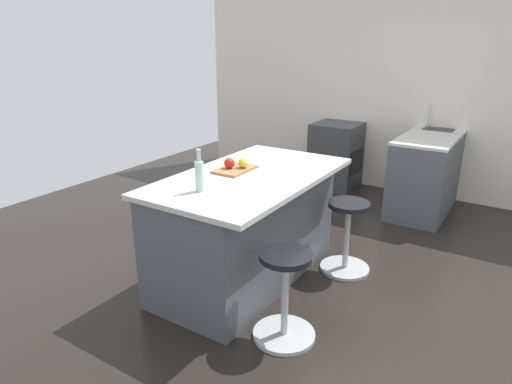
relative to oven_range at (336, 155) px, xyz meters
name	(u,v)px	position (x,y,z in m)	size (l,w,h in m)	color
ground_plane	(294,267)	(2.38, 0.62, -0.44)	(7.47, 7.47, 0.00)	black
interior_partition_left	(396,82)	(-0.35, 0.62, 0.99)	(0.12, 5.74, 2.87)	silver
sink_cabinet	(431,167)	(0.00, 1.26, 0.02)	(1.81, 0.60, 1.20)	#4C5156
oven_range	(336,155)	(0.00, 0.00, 0.00)	(0.60, 0.61, 0.89)	#38383D
kitchen_island	(246,226)	(2.74, 0.34, 0.03)	(1.79, 1.02, 0.94)	#4C5156
stool_by_window	(347,239)	(2.17, 1.03, -0.14)	(0.44, 0.44, 0.65)	#B7B7BC
stool_middle	(285,299)	(3.30, 1.03, -0.14)	(0.44, 0.44, 0.65)	#B7B7BC
cutting_board	(235,169)	(2.72, 0.21, 0.51)	(0.36, 0.24, 0.02)	olive
apple_red	(229,163)	(2.74, 0.17, 0.56)	(0.09, 0.09, 0.09)	red
apple_yellow	(243,163)	(2.67, 0.26, 0.56)	(0.08, 0.08, 0.08)	gold
water_bottle	(199,175)	(3.28, 0.30, 0.62)	(0.06, 0.06, 0.31)	silver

